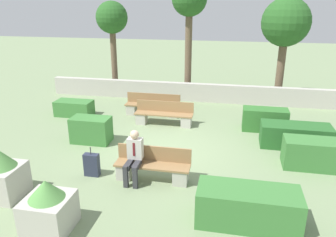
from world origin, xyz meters
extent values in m
plane|color=gray|center=(0.00, 0.00, 0.00)|extent=(60.00, 60.00, 0.00)
cube|color=#B7B2A8|center=(0.00, 5.56, 0.41)|extent=(13.26, 0.30, 0.82)
cube|color=#937047|center=(0.05, -1.71, 0.42)|extent=(1.92, 0.44, 0.05)
cube|color=#937047|center=(0.05, -1.47, 0.64)|extent=(1.92, 0.04, 0.40)
cube|color=#B7B2A8|center=(-0.68, -1.71, 0.20)|extent=(0.36, 0.40, 0.39)
cube|color=#B7B2A8|center=(0.78, -1.71, 0.20)|extent=(0.36, 0.40, 0.39)
cube|color=#937047|center=(-0.50, 2.24, 0.42)|extent=(2.15, 0.44, 0.05)
cube|color=#937047|center=(-0.50, 2.48, 0.64)|extent=(2.15, 0.04, 0.40)
cube|color=#B7B2A8|center=(-1.35, 2.24, 0.20)|extent=(0.36, 0.40, 0.39)
cube|color=#B7B2A8|center=(0.34, 2.24, 0.20)|extent=(0.36, 0.40, 0.39)
cube|color=#937047|center=(-1.17, 3.20, 0.42)|extent=(2.18, 0.44, 0.05)
cube|color=#937047|center=(-1.17, 3.44, 0.64)|extent=(2.18, 0.04, 0.40)
cube|color=#B7B2A8|center=(-2.03, 3.20, 0.20)|extent=(0.36, 0.40, 0.39)
cube|color=#B7B2A8|center=(-0.31, 3.20, 0.20)|extent=(0.36, 0.40, 0.39)
cube|color=#333338|center=(-0.48, -1.92, 0.51)|extent=(0.14, 0.46, 0.13)
cube|color=#333338|center=(-0.28, -1.92, 0.51)|extent=(0.14, 0.46, 0.13)
cube|color=#333338|center=(-0.50, -2.15, 0.29)|extent=(0.11, 0.11, 0.57)
cube|color=#333338|center=(-0.26, -2.15, 0.29)|extent=(0.11, 0.11, 0.57)
cube|color=beige|center=(-0.38, -1.68, 0.84)|extent=(0.38, 0.22, 0.54)
sphere|color=beige|center=(-0.38, -1.70, 1.23)|extent=(0.22, 0.22, 0.22)
cube|color=maroon|center=(-0.38, -1.80, 0.86)|extent=(0.06, 0.01, 0.35)
cube|color=#33702D|center=(3.11, 2.44, 0.40)|extent=(1.54, 0.66, 0.79)
cube|color=#3D7A38|center=(2.38, -2.99, 0.39)|extent=(2.07, 0.87, 0.78)
cube|color=#3D7A38|center=(-2.47, 0.27, 0.42)|extent=(1.24, 0.68, 0.83)
cube|color=#286028|center=(3.94, 1.19, 0.36)|extent=(2.11, 0.85, 0.72)
cube|color=#3D7A38|center=(4.13, -0.15, 0.40)|extent=(1.45, 0.76, 0.80)
cube|color=#3D7A38|center=(-4.23, 2.58, 0.30)|extent=(1.45, 0.73, 0.61)
cube|color=#B7B2A8|center=(-3.17, -3.09, 0.38)|extent=(0.89, 0.89, 0.77)
cube|color=#B7B2A8|center=(-1.49, -3.96, 0.36)|extent=(0.88, 0.88, 0.72)
cone|color=#569347|center=(-1.49, -3.96, 0.92)|extent=(0.71, 0.71, 0.39)
cube|color=#282D42|center=(-1.55, -1.78, 0.31)|extent=(0.39, 0.19, 0.61)
cylinder|color=#333338|center=(-1.55, -1.78, 0.71)|extent=(0.02, 0.02, 0.20)
cylinder|color=brown|center=(-3.85, 6.32, 1.60)|extent=(0.29, 0.29, 3.20)
sphere|color=#285B23|center=(-3.85, 6.32, 3.61)|extent=(1.50, 1.50, 1.50)
cylinder|color=brown|center=(-0.18, 6.20, 2.01)|extent=(0.31, 0.31, 4.02)
cylinder|color=brown|center=(4.00, 6.62, 1.45)|extent=(0.35, 0.35, 2.89)
sphere|color=#285B23|center=(4.00, 6.62, 3.47)|extent=(2.11, 2.11, 2.11)
camera|label=1|loc=(1.90, -8.85, 4.33)|focal=35.00mm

